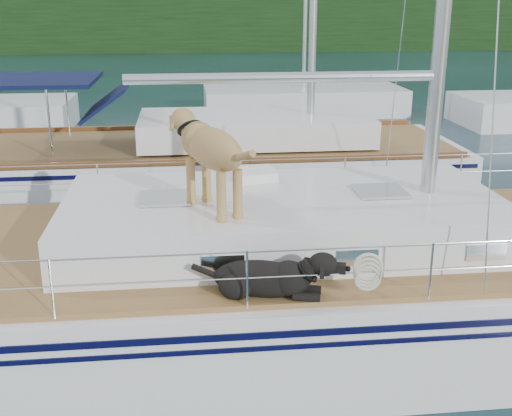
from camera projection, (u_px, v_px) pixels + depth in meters
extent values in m
plane|color=black|center=(219.00, 333.00, 8.17)|extent=(120.00, 120.00, 0.00)
cube|color=black|center=(186.00, 12.00, 49.71)|extent=(90.00, 3.00, 6.00)
cube|color=#595147|center=(187.00, 43.00, 51.59)|extent=(92.00, 1.00, 1.20)
cube|color=white|center=(218.00, 298.00, 8.01)|extent=(12.00, 3.80, 1.40)
cube|color=olive|center=(217.00, 243.00, 7.78)|extent=(11.52, 3.50, 0.06)
cube|color=white|center=(282.00, 217.00, 7.77)|extent=(5.20, 2.50, 0.55)
cylinder|color=silver|center=(284.00, 78.00, 7.25)|extent=(3.60, 0.12, 0.12)
cylinder|color=silver|center=(226.00, 253.00, 5.95)|extent=(10.56, 0.01, 0.01)
cylinder|color=silver|center=(210.00, 161.00, 9.25)|extent=(10.56, 0.01, 0.01)
cube|color=#1C47B0|center=(182.00, 212.00, 8.77)|extent=(0.69, 0.54, 0.05)
cube|color=white|center=(254.00, 175.00, 8.34)|extent=(0.59, 0.51, 0.14)
torus|color=beige|center=(368.00, 267.00, 6.12)|extent=(0.38, 0.16, 0.37)
cube|color=white|center=(199.00, 175.00, 13.74)|extent=(11.00, 3.50, 1.30)
cube|color=olive|center=(198.00, 145.00, 13.54)|extent=(10.56, 3.29, 0.06)
cube|color=white|center=(254.00, 128.00, 13.55)|extent=(4.80, 2.30, 0.55)
cube|color=#0E163C|center=(35.00, 80.00, 12.77)|extent=(2.40, 2.30, 0.08)
cube|color=white|center=(303.00, 102.00, 23.56)|extent=(7.20, 3.00, 1.10)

